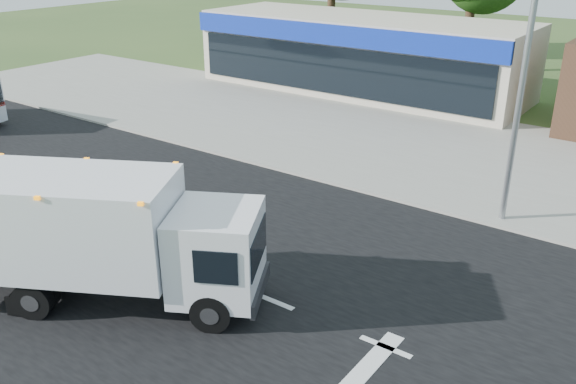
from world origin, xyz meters
name	(u,v)px	position (x,y,z in m)	size (l,w,h in m)	color
ground	(273,301)	(0.00, 0.00, 0.00)	(120.00, 120.00, 0.00)	#385123
road_asphalt	(273,301)	(0.00, 0.00, 0.00)	(60.00, 14.00, 0.02)	black
sidewalk	(419,191)	(0.00, 8.20, 0.06)	(60.00, 2.40, 0.12)	gray
parking_apron	(479,147)	(0.00, 14.00, 0.01)	(60.00, 9.00, 0.02)	gray
lane_markings	(285,351)	(1.35, -1.35, 0.02)	(55.20, 7.00, 0.01)	silver
ems_box_truck	(104,231)	(-3.18, -2.16, 1.81)	(7.29, 5.27, 3.15)	black
emergency_worker	(74,249)	(-4.54, -2.12, 0.92)	(0.75, 0.76, 1.87)	#CBB587
retail_strip_mall	(361,54)	(-9.00, 19.93, 2.01)	(18.00, 6.20, 4.00)	#C0B59F
traffic_signal_pole	(502,57)	(2.35, 7.60, 4.92)	(3.51, 0.25, 8.00)	gray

